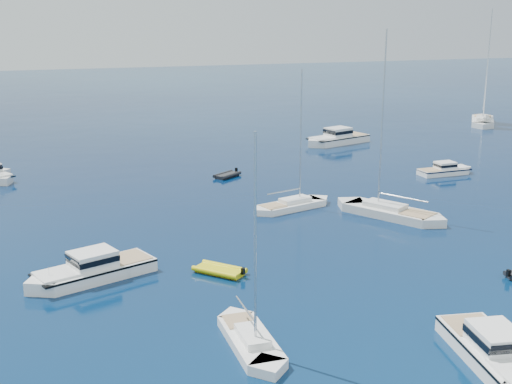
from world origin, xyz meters
TOP-DOWN VIEW (x-y plane):
  - ground at (0.00, 0.00)m, footprint 400.00×400.00m
  - motor_cruiser_near at (0.13, -5.46)m, footprint 4.54×9.81m
  - motor_cruiser_centre at (-18.09, 13.19)m, footprint 10.04×5.97m
  - motor_cruiser_far_r at (22.78, 31.51)m, footprint 7.04×2.23m
  - motor_cruiser_distant at (19.39, 52.22)m, footprint 11.36×6.41m
  - sailboat_fore at (-11.00, 0.68)m, footprint 2.41×8.43m
  - sailboat_mid_r at (8.48, 19.40)m, footprint 8.25×11.41m
  - sailboat_centre at (1.26, 24.51)m, footprint 9.25×4.64m
  - sailboat_sails_far at (49.63, 60.04)m, footprint 10.42×12.25m
  - tender_yellow at (-9.59, 11.34)m, footprint 4.02×4.16m
  - tender_grey_far at (-0.72, 38.40)m, footprint 3.78×3.40m

SIDE VIEW (x-z plane):
  - ground at x=0.00m, z-range 0.00..0.00m
  - motor_cruiser_near at x=0.13m, z-range -1.24..1.24m
  - motor_cruiser_centre at x=-18.09m, z-range -1.26..1.26m
  - motor_cruiser_far_r at x=22.78m, z-range -0.92..0.92m
  - motor_cruiser_distant at x=19.39m, z-range -1.43..1.43m
  - sailboat_fore at x=-11.00m, z-range -6.16..6.16m
  - sailboat_mid_r at x=8.48m, z-range -8.41..8.41m
  - sailboat_centre at x=1.26m, z-range -6.58..6.58m
  - sailboat_sails_far at x=49.63m, z-range -9.44..9.44m
  - tender_yellow at x=-9.59m, z-range -0.47..0.47m
  - tender_grey_far at x=-0.72m, z-range -0.47..0.47m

